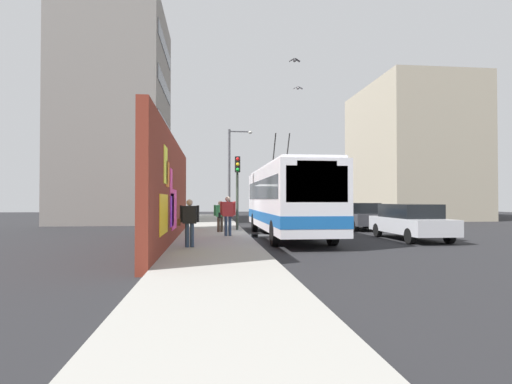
{
  "coord_description": "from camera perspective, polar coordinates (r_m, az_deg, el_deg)",
  "views": [
    {
      "loc": [
        -20.82,
        1.77,
        1.79
      ],
      "look_at": [
        -0.82,
        -0.41,
        2.14
      ],
      "focal_mm": 29.27,
      "sensor_mm": 36.0,
      "label": 1
    }
  ],
  "objects": [
    {
      "name": "curbside_puddle",
      "position": [
        20.44,
        0.46,
        -6.03
      ],
      "size": [
        1.9,
        1.9,
        0.0
      ],
      "primitive_type": "cylinder",
      "color": "black",
      "rests_on": "ground_plane"
    },
    {
      "name": "ground_plane",
      "position": [
        20.98,
        -1.37,
        -5.9
      ],
      "size": [
        80.0,
        80.0,
        0.0
      ],
      "primitive_type": "plane",
      "color": "#232326"
    },
    {
      "name": "parked_car_dark_gray",
      "position": [
        25.32,
        14.07,
        -3.15
      ],
      "size": [
        4.05,
        1.84,
        1.58
      ],
      "color": "#38383D",
      "rests_on": "ground_plane"
    },
    {
      "name": "flying_pigeons",
      "position": [
        22.5,
        5.55,
        15.61
      ],
      "size": [
        2.84,
        1.23,
        0.84
      ],
      "color": "gray"
    },
    {
      "name": "graffiti_wall",
      "position": [
        17.29,
        -11.46,
        0.06
      ],
      "size": [
        14.84,
        0.32,
        4.22
      ],
      "color": "maroon",
      "rests_on": "ground_plane"
    },
    {
      "name": "pedestrian_at_curb",
      "position": [
        18.83,
        -3.9,
        -2.81
      ],
      "size": [
        0.24,
        0.78,
        1.77
      ],
      "color": "#2D3F59",
      "rests_on": "sidewalk_slab"
    },
    {
      "name": "pedestrian_midblock",
      "position": [
        21.09,
        -4.92,
        -3.01
      ],
      "size": [
        0.22,
        0.64,
        1.56
      ],
      "color": "#3F3326",
      "rests_on": "sidewalk_slab"
    },
    {
      "name": "building_far_right",
      "position": [
        42.2,
        20.31,
        5.05
      ],
      "size": [
        12.65,
        8.55,
        12.4
      ],
      "color": "#9E937F",
      "rests_on": "ground_plane"
    },
    {
      "name": "building_far_left",
      "position": [
        35.27,
        -18.54,
        9.69
      ],
      "size": [
        10.35,
        7.51,
        16.62
      ],
      "color": "gray",
      "rests_on": "ground_plane"
    },
    {
      "name": "sidewalk_slab",
      "position": [
        20.9,
        -5.76,
        -5.71
      ],
      "size": [
        48.0,
        3.2,
        0.15
      ],
      "primitive_type": "cube",
      "color": "#9E9B93",
      "rests_on": "ground_plane"
    },
    {
      "name": "pedestrian_near_wall",
      "position": [
        14.53,
        -9.11,
        -3.7
      ],
      "size": [
        0.22,
        0.74,
        1.64
      ],
      "color": "#2D3F59",
      "rests_on": "sidewalk_slab"
    },
    {
      "name": "street_lamp",
      "position": [
        29.95,
        -3.32,
        3.18
      ],
      "size": [
        0.44,
        1.74,
        6.67
      ],
      "color": "#4C4C51",
      "rests_on": "sidewalk_slab"
    },
    {
      "name": "city_bus",
      "position": [
        19.74,
        4.2,
        -0.84
      ],
      "size": [
        11.42,
        2.55,
        5.11
      ],
      "color": "silver",
      "rests_on": "ground_plane"
    },
    {
      "name": "parked_car_silver",
      "position": [
        19.67,
        20.31,
        -3.72
      ],
      "size": [
        4.92,
        1.89,
        1.58
      ],
      "color": "#B7B7BC",
      "rests_on": "ground_plane"
    },
    {
      "name": "traffic_light",
      "position": [
        22.27,
        -2.56,
        1.64
      ],
      "size": [
        0.49,
        0.28,
        3.95
      ],
      "color": "#2D382D",
      "rests_on": "sidewalk_slab"
    }
  ]
}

